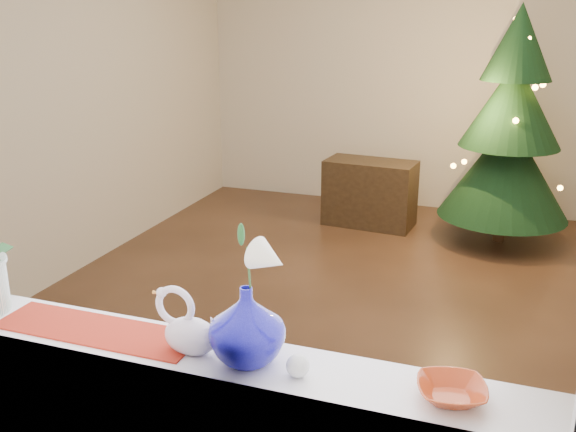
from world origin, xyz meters
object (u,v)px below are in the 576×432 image
blue_vase (247,319)px  paperweight (298,366)px  amber_dish (451,393)px  side_table (370,193)px  xmas_tree (510,128)px  swan (190,322)px

blue_vase → paperweight: (0.17, -0.03, -0.10)m
amber_dish → side_table: bearing=105.4°
paperweight → xmas_tree: size_ratio=0.03×
paperweight → xmas_tree: bearing=83.4°
swan → amber_dish: (0.78, 0.01, -0.08)m
paperweight → xmas_tree: (0.47, 4.08, 0.04)m
swan → side_table: size_ratio=0.29×
swan → side_table: (-0.35, 4.11, -0.71)m
paperweight → amber_dish: 0.43m
xmas_tree → side_table: size_ratio=2.44×
swan → blue_vase: 0.19m
swan → side_table: 4.19m
blue_vase → xmas_tree: xmas_tree is taller
xmas_tree → paperweight: bearing=-96.6°
paperweight → amber_dish: paperweight is taller
xmas_tree → side_table: (-1.17, 0.05, -0.69)m
swan → paperweight: (0.35, -0.02, -0.07)m
swan → blue_vase: bearing=9.6°
swan → xmas_tree: 4.14m
swan → side_table: bearing=101.5°
blue_vase → side_table: size_ratio=0.34×
paperweight → xmas_tree: 4.11m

